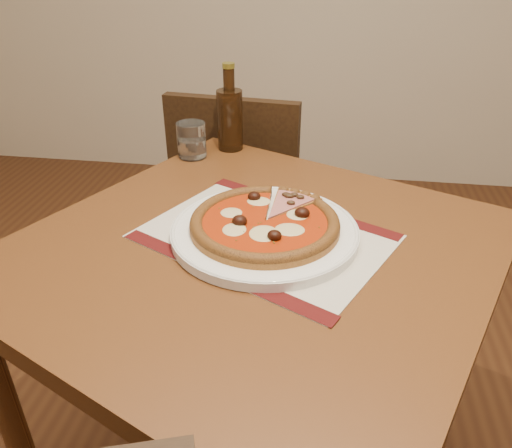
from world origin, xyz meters
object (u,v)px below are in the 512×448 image
Objects in this scene: table at (254,289)px; pizza at (265,222)px; plate at (265,232)px; water_glass at (192,140)px; bottle at (230,117)px; chair_far at (242,198)px.

pizza is (0.02, 0.03, 0.13)m from table.
plate is 0.02m from pizza.
table is at bearing -119.27° from pizza.
water_glass is 0.40× the size of bottle.
bottle is at bearing 99.93° from chair_far.
water_glass reaches higher than pizza.
chair_far is 0.43m from bottle.
plate is (0.02, 0.03, 0.11)m from table.
bottle reaches higher than chair_far.
chair_far is 9.65× the size of water_glass.
table is 12.14× the size of water_glass.
bottle reaches higher than table.
bottle reaches higher than pizza.
table is 0.73m from chair_far.
chair_far is 3.08× the size of pizza.
bottle is (-0.13, 0.46, 0.19)m from table.
water_glass reaches higher than table.
bottle is (0.08, 0.07, 0.04)m from water_glass.
table is at bearing 108.30° from chair_far.
pizza is 0.43m from water_glass.
pizza reaches higher than table.
pizza is at bearing 60.73° from table.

